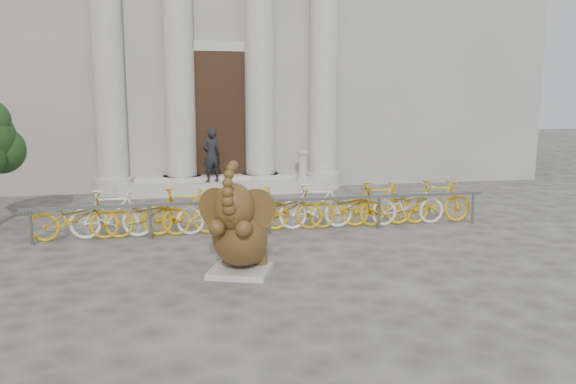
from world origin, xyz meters
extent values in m
plane|color=#474442|center=(0.00, 0.00, 0.00)|extent=(80.00, 80.00, 0.00)
cube|color=gray|center=(0.00, 15.00, 6.00)|extent=(22.00, 10.00, 12.00)
cube|color=black|center=(0.00, 9.92, 2.30)|extent=(2.40, 0.16, 4.00)
cylinder|color=#A8A59E|center=(-3.20, 9.80, 4.00)|extent=(0.90, 0.90, 8.00)
cylinder|color=#A8A59E|center=(-1.20, 9.80, 4.00)|extent=(0.90, 0.90, 8.00)
cylinder|color=#A8A59E|center=(1.20, 9.80, 4.00)|extent=(0.90, 0.90, 8.00)
cylinder|color=#A8A59E|center=(3.20, 9.80, 4.00)|extent=(0.90, 0.90, 8.00)
cube|color=#A8A59E|center=(0.00, 9.40, 0.18)|extent=(6.00, 1.20, 0.36)
cube|color=#A8A59E|center=(-0.48, 1.34, 0.05)|extent=(1.17, 1.11, 0.09)
ellipsoid|color=black|center=(-0.40, 1.53, 0.37)|extent=(0.99, 0.97, 0.59)
ellipsoid|color=black|center=(-0.47, 1.36, 0.63)|extent=(1.23, 1.36, 0.97)
cylinder|color=black|center=(-0.60, 1.73, 0.21)|extent=(0.36, 0.36, 0.24)
cylinder|color=black|center=(-0.13, 1.55, 0.21)|extent=(0.36, 0.36, 0.24)
cylinder|color=black|center=(-0.79, 1.08, 0.82)|extent=(0.41, 0.60, 0.37)
cylinder|color=black|center=(-0.41, 0.94, 0.82)|extent=(0.41, 0.60, 0.37)
ellipsoid|color=black|center=(-0.59, 1.04, 1.15)|extent=(0.80, 0.78, 0.74)
cylinder|color=black|center=(-0.84, 1.26, 1.12)|extent=(0.52, 0.43, 0.63)
cylinder|color=black|center=(-0.25, 1.04, 1.12)|extent=(0.63, 0.08, 0.63)
cone|color=beige|center=(-0.76, 0.91, 1.00)|extent=(0.09, 0.22, 0.10)
cone|color=beige|center=(-0.55, 0.83, 1.00)|extent=(0.18, 0.21, 0.10)
cube|color=slate|center=(0.47, 3.96, 0.70)|extent=(9.70, 0.06, 0.06)
cylinder|color=slate|center=(-4.18, 3.96, 0.35)|extent=(0.06, 0.06, 0.70)
cylinder|color=slate|center=(-1.96, 3.96, 0.35)|extent=(0.06, 0.06, 0.70)
cylinder|color=slate|center=(0.47, 3.96, 0.35)|extent=(0.06, 0.06, 0.70)
cylinder|color=slate|center=(2.89, 3.96, 0.35)|extent=(0.06, 0.06, 0.70)
cylinder|color=slate|center=(5.12, 3.96, 0.35)|extent=(0.06, 0.06, 0.70)
imported|color=gold|center=(-3.43, 4.21, 0.50)|extent=(1.70, 0.50, 1.00)
imported|color=silver|center=(-2.72, 4.21, 0.50)|extent=(1.66, 0.47, 1.00)
imported|color=gold|center=(-2.01, 4.21, 0.50)|extent=(1.70, 0.50, 1.00)
imported|color=gold|center=(-1.30, 4.21, 0.50)|extent=(1.66, 0.47, 1.00)
imported|color=silver|center=(-0.59, 4.21, 0.50)|extent=(1.70, 0.50, 1.00)
imported|color=gold|center=(0.11, 4.21, 0.50)|extent=(1.66, 0.47, 1.00)
imported|color=gold|center=(0.82, 4.21, 0.50)|extent=(1.70, 0.50, 1.00)
imported|color=silver|center=(1.53, 4.21, 0.50)|extent=(1.66, 0.47, 1.00)
imported|color=gold|center=(2.24, 4.21, 0.50)|extent=(1.70, 0.50, 1.00)
imported|color=gold|center=(2.95, 4.21, 0.50)|extent=(1.66, 0.47, 1.00)
imported|color=silver|center=(3.66, 4.21, 0.50)|extent=(1.70, 0.50, 1.00)
imported|color=gold|center=(4.36, 4.21, 0.50)|extent=(1.66, 0.47, 1.00)
sphere|color=black|center=(-5.12, 5.82, 1.69)|extent=(1.04, 1.04, 1.04)
imported|color=black|center=(-0.35, 9.23, 1.15)|extent=(0.68, 0.56, 1.59)
cylinder|color=#A8A59E|center=(2.38, 9.10, 0.41)|extent=(0.36, 0.36, 0.11)
cylinder|color=#A8A59E|center=(2.38, 9.10, 0.77)|extent=(0.25, 0.25, 0.82)
cylinder|color=#A8A59E|center=(2.38, 9.10, 1.21)|extent=(0.36, 0.36, 0.09)
camera|label=1|loc=(-1.50, -7.34, 2.78)|focal=35.00mm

